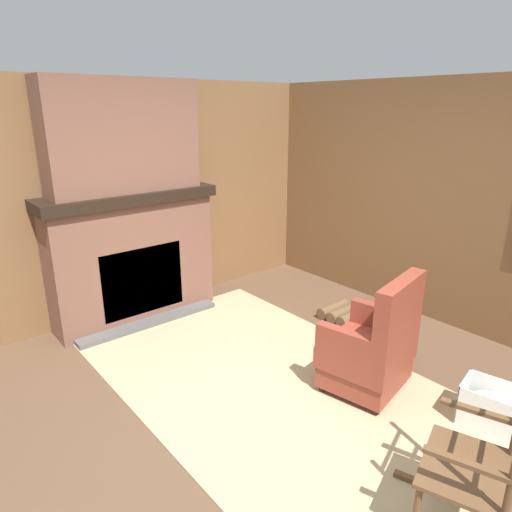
{
  "coord_description": "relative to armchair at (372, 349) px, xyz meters",
  "views": [
    {
      "loc": [
        2.13,
        -1.93,
        2.21
      ],
      "look_at": [
        -0.92,
        0.61,
        0.9
      ],
      "focal_mm": 32.0,
      "sensor_mm": 36.0,
      "label": 1
    }
  ],
  "objects": [
    {
      "name": "oil_lamp_vase",
      "position": [
        -2.53,
        -1.19,
        1.1
      ],
      "size": [
        0.12,
        0.12,
        0.24
      ],
      "color": "#B24C42",
      "rests_on": "fireplace_hearth"
    },
    {
      "name": "ground_plane",
      "position": [
        -0.25,
        -0.84,
        -0.37
      ],
      "size": [
        14.0,
        14.0,
        0.0
      ],
      "primitive_type": "plane",
      "color": "brown"
    },
    {
      "name": "wood_panel_wall_back",
      "position": [
        -0.22,
        1.64,
        0.88
      ],
      "size": [
        5.49,
        0.09,
        2.49
      ],
      "color": "brown",
      "rests_on": "ground"
    },
    {
      "name": "rocking_chair",
      "position": [
        1.16,
        -0.71,
        0.08
      ],
      "size": [
        0.91,
        0.71,
        1.35
      ],
      "rotation": [
        0.0,
        0.0,
        3.47
      ],
      "color": "brown",
      "rests_on": "ground"
    },
    {
      "name": "chimney_breast",
      "position": [
        -2.48,
        -0.84,
        1.56
      ],
      "size": [
        0.38,
        1.51,
        1.08
      ],
      "color": "brown",
      "rests_on": "fireplace_hearth"
    },
    {
      "name": "wood_panel_wall_left",
      "position": [
        -2.73,
        -0.84,
        0.88
      ],
      "size": [
        0.06,
        5.49,
        2.49
      ],
      "color": "brown",
      "rests_on": "ground"
    },
    {
      "name": "area_rug",
      "position": [
        -0.49,
        -0.56,
        -0.36
      ],
      "size": [
        3.73,
        2.11,
        0.01
      ],
      "color": "tan",
      "rests_on": "ground"
    },
    {
      "name": "firewood_stack",
      "position": [
        -0.99,
        0.85,
        -0.3
      ],
      "size": [
        0.41,
        0.42,
        0.13
      ],
      "rotation": [
        0.0,
        0.0,
        0.02
      ],
      "color": "brown",
      "rests_on": "ground"
    },
    {
      "name": "fireplace_hearth",
      "position": [
        -2.47,
        -0.84,
        0.32
      ],
      "size": [
        0.64,
        1.82,
        1.39
      ],
      "color": "brown",
      "rests_on": "ground"
    },
    {
      "name": "storage_case",
      "position": [
        -2.53,
        -0.31,
        1.08
      ],
      "size": [
        0.13,
        0.27,
        0.13
      ],
      "color": "black",
      "rests_on": "fireplace_hearth"
    },
    {
      "name": "armchair",
      "position": [
        0.0,
        0.0,
        0.0
      ],
      "size": [
        0.71,
        0.77,
        1.0
      ],
      "rotation": [
        0.0,
        0.0,
        3.34
      ],
      "color": "brown",
      "rests_on": "ground"
    },
    {
      "name": "laundry_basket",
      "position": [
        0.87,
        0.31,
        -0.21
      ],
      "size": [
        0.54,
        0.39,
        0.32
      ],
      "rotation": [
        0.0,
        0.0,
        0.2
      ],
      "color": "white",
      "rests_on": "ground"
    }
  ]
}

